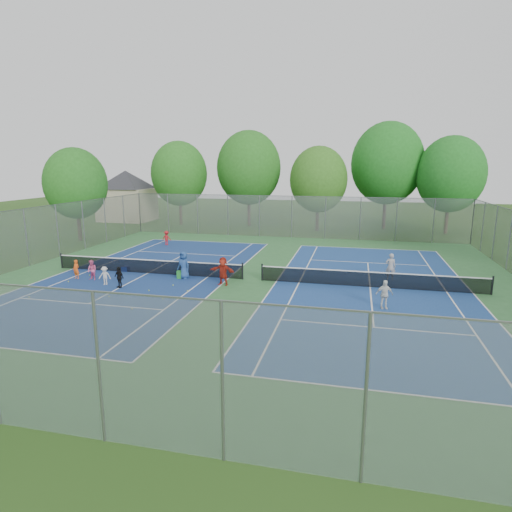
{
  "coord_description": "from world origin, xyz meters",
  "views": [
    {
      "loc": [
        6.01,
        -24.59,
        6.95
      ],
      "look_at": [
        0.0,
        1.0,
        1.3
      ],
      "focal_mm": 30.0,
      "sensor_mm": 36.0,
      "label": 1
    }
  ],
  "objects_px": {
    "net_right": "(370,280)",
    "ball_crate": "(126,269)",
    "net_left": "(147,267)",
    "ball_hopper": "(179,275)",
    "instructor": "(391,267)"
  },
  "relations": [
    {
      "from": "ball_hopper",
      "to": "instructor",
      "type": "distance_m",
      "value": 13.01
    },
    {
      "from": "net_right",
      "to": "ball_hopper",
      "type": "height_order",
      "value": "net_right"
    },
    {
      "from": "net_right",
      "to": "ball_crate",
      "type": "height_order",
      "value": "net_right"
    },
    {
      "from": "net_left",
      "to": "net_right",
      "type": "bearing_deg",
      "value": 0.0
    },
    {
      "from": "net_right",
      "to": "ball_hopper",
      "type": "bearing_deg",
      "value": -176.39
    },
    {
      "from": "ball_crate",
      "to": "ball_hopper",
      "type": "distance_m",
      "value": 4.3
    },
    {
      "from": "net_left",
      "to": "ball_hopper",
      "type": "distance_m",
      "value": 2.62
    },
    {
      "from": "ball_crate",
      "to": "instructor",
      "type": "xyz_separation_m",
      "value": [
        16.91,
        1.8,
        0.66
      ]
    },
    {
      "from": "net_right",
      "to": "ball_crate",
      "type": "xyz_separation_m",
      "value": [
        -15.7,
        0.19,
        -0.29
      ]
    },
    {
      "from": "net_left",
      "to": "instructor",
      "type": "bearing_deg",
      "value": 7.46
    },
    {
      "from": "ball_crate",
      "to": "net_right",
      "type": "bearing_deg",
      "value": -0.7
    },
    {
      "from": "net_right",
      "to": "instructor",
      "type": "relative_size",
      "value": 7.76
    },
    {
      "from": "net_left",
      "to": "ball_crate",
      "type": "bearing_deg",
      "value": 173.59
    },
    {
      "from": "ball_hopper",
      "to": "net_left",
      "type": "bearing_deg",
      "value": 163.85
    },
    {
      "from": "net_left",
      "to": "ball_hopper",
      "type": "relative_size",
      "value": 25.63
    }
  ]
}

